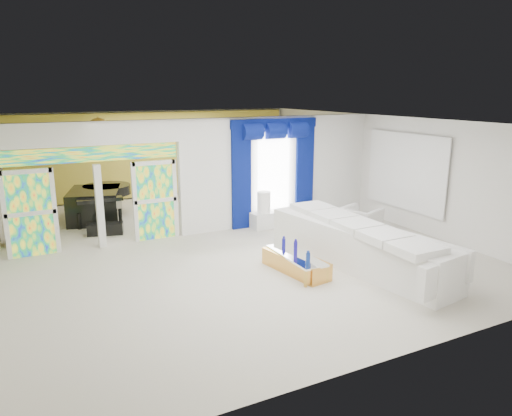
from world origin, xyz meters
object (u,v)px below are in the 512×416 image
console_table (273,219)px  grand_piano (95,205)px  coffee_table (296,264)px  armchair (361,219)px  white_sofa (357,247)px

console_table → grand_piano: grand_piano is taller
console_table → grand_piano: size_ratio=0.74×
coffee_table → armchair: 3.66m
console_table → armchair: (1.95, -1.36, 0.09)m
coffee_table → grand_piano: bearing=116.7°
armchair → coffee_table: bearing=100.3°
coffee_table → white_sofa: bearing=-12.5°
white_sofa → armchair: 2.80m
coffee_table → grand_piano: size_ratio=0.91×
armchair → console_table: bearing=35.3°
white_sofa → coffee_table: size_ratio=2.81×
console_table → armchair: size_ratio=1.38×
armchair → grand_piano: (-6.25, 4.29, 0.14)m
console_table → grand_piano: (-4.31, 2.93, 0.23)m
white_sofa → console_table: (-0.13, 3.49, -0.22)m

